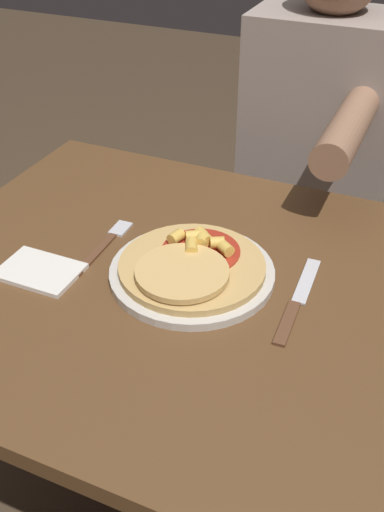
# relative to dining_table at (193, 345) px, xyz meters

# --- Properties ---
(dining_table) EXTENTS (0.96, 0.76, 0.76)m
(dining_table) POSITION_rel_dining_table_xyz_m (0.00, 0.00, 0.00)
(dining_table) COLOR brown
(dining_table) RESTS_ON ground_plane
(plate) EXTENTS (0.27, 0.27, 0.01)m
(plate) POSITION_rel_dining_table_xyz_m (-0.01, 0.01, 0.15)
(plate) COLOR beige
(plate) RESTS_ON dining_table
(pizza) EXTENTS (0.24, 0.24, 0.04)m
(pizza) POSITION_rel_dining_table_xyz_m (-0.01, 0.01, 0.16)
(pizza) COLOR tan
(pizza) RESTS_ON plate
(fork) EXTENTS (0.03, 0.18, 0.00)m
(fork) POSITION_rel_dining_table_xyz_m (-0.18, 0.04, 0.14)
(fork) COLOR brown
(fork) RESTS_ON dining_table
(knife) EXTENTS (0.03, 0.22, 0.00)m
(knife) POSITION_rel_dining_table_xyz_m (0.17, 0.02, 0.14)
(knife) COLOR brown
(knife) RESTS_ON dining_table
(napkin) EXTENTS (0.13, 0.09, 0.01)m
(napkin) POSITION_rel_dining_table_xyz_m (-0.24, -0.08, 0.14)
(napkin) COLOR silver
(napkin) RESTS_ON dining_table
(person_diner) EXTENTS (0.34, 0.52, 1.21)m
(person_diner) POSITION_rel_dining_table_xyz_m (0.05, 0.64, 0.07)
(person_diner) COLOR #2D2D38
(person_diner) RESTS_ON ground_plane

